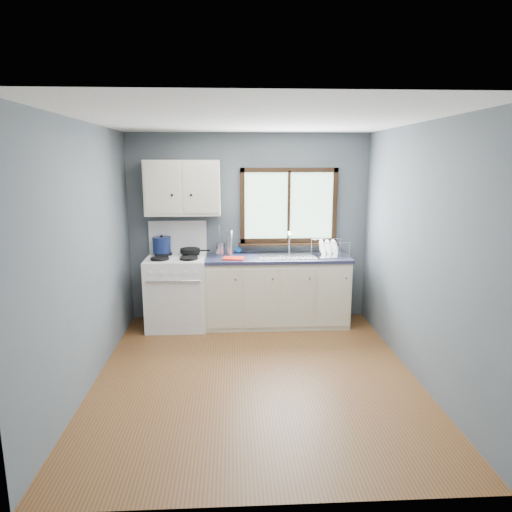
{
  "coord_description": "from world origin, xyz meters",
  "views": [
    {
      "loc": [
        -0.22,
        -4.29,
        2.13
      ],
      "look_at": [
        0.05,
        0.9,
        1.05
      ],
      "focal_mm": 32.0,
      "sensor_mm": 36.0,
      "label": 1
    }
  ],
  "objects_px": {
    "gas_range": "(177,290)",
    "utensil_crock": "(220,249)",
    "base_cabinets": "(277,294)",
    "sink": "(291,261)",
    "skillet": "(190,251)",
    "stockpot": "(162,245)",
    "thermos": "(229,243)",
    "dish_rack": "(329,252)"
  },
  "relations": [
    {
      "from": "gas_range",
      "to": "base_cabinets",
      "type": "xyz_separation_m",
      "value": [
        1.31,
        0.02,
        -0.08
      ]
    },
    {
      "from": "base_cabinets",
      "to": "sink",
      "type": "xyz_separation_m",
      "value": [
        0.18,
        -0.0,
        0.45
      ]
    },
    {
      "from": "stockpot",
      "to": "dish_rack",
      "type": "height_order",
      "value": "stockpot"
    },
    {
      "from": "stockpot",
      "to": "thermos",
      "type": "distance_m",
      "value": 0.88
    },
    {
      "from": "dish_rack",
      "to": "thermos",
      "type": "bearing_deg",
      "value": 165.33
    },
    {
      "from": "stockpot",
      "to": "thermos",
      "type": "relative_size",
      "value": 0.73
    },
    {
      "from": "gas_range",
      "to": "sink",
      "type": "height_order",
      "value": "gas_range"
    },
    {
      "from": "skillet",
      "to": "utensil_crock",
      "type": "relative_size",
      "value": 0.99
    },
    {
      "from": "sink",
      "to": "stockpot",
      "type": "relative_size",
      "value": 3.46
    },
    {
      "from": "gas_range",
      "to": "sink",
      "type": "bearing_deg",
      "value": 0.71
    },
    {
      "from": "base_cabinets",
      "to": "gas_range",
      "type": "bearing_deg",
      "value": -179.18
    },
    {
      "from": "skillet",
      "to": "stockpot",
      "type": "bearing_deg",
      "value": 176.74
    },
    {
      "from": "gas_range",
      "to": "utensil_crock",
      "type": "relative_size",
      "value": 3.41
    },
    {
      "from": "sink",
      "to": "dish_rack",
      "type": "bearing_deg",
      "value": -4.33
    },
    {
      "from": "skillet",
      "to": "gas_range",
      "type": "bearing_deg",
      "value": -144.42
    },
    {
      "from": "gas_range",
      "to": "base_cabinets",
      "type": "height_order",
      "value": "gas_range"
    },
    {
      "from": "sink",
      "to": "stockpot",
      "type": "height_order",
      "value": "sink"
    },
    {
      "from": "stockpot",
      "to": "thermos",
      "type": "xyz_separation_m",
      "value": [
        0.88,
        -0.03,
        0.02
      ]
    },
    {
      "from": "base_cabinets",
      "to": "thermos",
      "type": "xyz_separation_m",
      "value": [
        -0.62,
        0.09,
        0.68
      ]
    },
    {
      "from": "base_cabinets",
      "to": "thermos",
      "type": "distance_m",
      "value": 0.92
    },
    {
      "from": "base_cabinets",
      "to": "dish_rack",
      "type": "bearing_deg",
      "value": -3.21
    },
    {
      "from": "base_cabinets",
      "to": "stockpot",
      "type": "relative_size",
      "value": 7.63
    },
    {
      "from": "gas_range",
      "to": "base_cabinets",
      "type": "bearing_deg",
      "value": 0.82
    },
    {
      "from": "base_cabinets",
      "to": "dish_rack",
      "type": "xyz_separation_m",
      "value": [
        0.68,
        -0.04,
        0.57
      ]
    },
    {
      "from": "sink",
      "to": "thermos",
      "type": "xyz_separation_m",
      "value": [
        -0.8,
        0.09,
        0.23
      ]
    },
    {
      "from": "skillet",
      "to": "dish_rack",
      "type": "relative_size",
      "value": 0.83
    },
    {
      "from": "gas_range",
      "to": "stockpot",
      "type": "bearing_deg",
      "value": 143.2
    },
    {
      "from": "skillet",
      "to": "utensil_crock",
      "type": "distance_m",
      "value": 0.39
    },
    {
      "from": "thermos",
      "to": "stockpot",
      "type": "bearing_deg",
      "value": 177.77
    },
    {
      "from": "base_cabinets",
      "to": "stockpot",
      "type": "height_order",
      "value": "stockpot"
    },
    {
      "from": "sink",
      "to": "thermos",
      "type": "bearing_deg",
      "value": 173.34
    },
    {
      "from": "sink",
      "to": "base_cabinets",
      "type": "bearing_deg",
      "value": 179.87
    },
    {
      "from": "dish_rack",
      "to": "stockpot",
      "type": "bearing_deg",
      "value": 166.76
    },
    {
      "from": "utensil_crock",
      "to": "thermos",
      "type": "relative_size",
      "value": 1.2
    },
    {
      "from": "base_cabinets",
      "to": "sink",
      "type": "relative_size",
      "value": 2.2
    },
    {
      "from": "gas_range",
      "to": "utensil_crock",
      "type": "distance_m",
      "value": 0.78
    },
    {
      "from": "sink",
      "to": "utensil_crock",
      "type": "bearing_deg",
      "value": 171.82
    },
    {
      "from": "sink",
      "to": "skillet",
      "type": "distance_m",
      "value": 1.32
    },
    {
      "from": "gas_range",
      "to": "thermos",
      "type": "xyz_separation_m",
      "value": [
        0.69,
        0.11,
        0.59
      ]
    },
    {
      "from": "skillet",
      "to": "sink",
      "type": "bearing_deg",
      "value": -5.39
    },
    {
      "from": "gas_range",
      "to": "skillet",
      "type": "height_order",
      "value": "gas_range"
    },
    {
      "from": "gas_range",
      "to": "skillet",
      "type": "relative_size",
      "value": 3.45
    }
  ]
}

